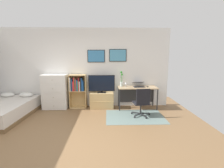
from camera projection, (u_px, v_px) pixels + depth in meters
name	position (u px, v px, depth m)	size (l,w,h in m)	color
ground_plane	(65.00, 140.00, 3.56)	(7.20, 7.20, 0.00)	brown
wall_back_with_posters	(81.00, 68.00, 5.72)	(6.12, 0.09, 2.70)	white
area_rug	(135.00, 116.00, 4.90)	(1.70, 1.20, 0.01)	slate
bed	(3.00, 110.00, 4.80)	(1.49, 2.08, 0.57)	brown
dresser	(55.00, 92.00, 5.56)	(0.81, 0.46, 1.16)	white
bookshelf	(77.00, 88.00, 5.62)	(0.57, 0.30, 1.15)	tan
tv_stand	(102.00, 100.00, 5.67)	(0.80, 0.41, 0.54)	tan
television	(102.00, 84.00, 5.55)	(0.88, 0.16, 0.60)	black
desk	(137.00, 91.00, 5.64)	(1.30, 0.56, 0.74)	tan
office_chair	(142.00, 102.00, 4.81)	(0.57, 0.58, 0.86)	#232326
laptop	(139.00, 85.00, 5.61)	(0.40, 0.43, 0.17)	#333338
computer_mouse	(148.00, 87.00, 5.52)	(0.06, 0.10, 0.03)	#262628
bamboo_vase	(121.00, 79.00, 5.62)	(0.10, 0.09, 0.52)	silver
wine_glass	(126.00, 83.00, 5.49)	(0.07, 0.07, 0.18)	silver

